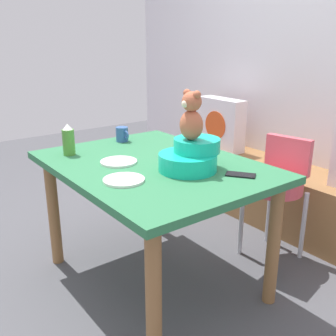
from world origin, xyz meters
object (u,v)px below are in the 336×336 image
at_px(book_stack, 286,164).
at_px(infant_seat_teal, 191,156).
at_px(dining_table, 154,180).
at_px(dinner_plate_far, 119,162).
at_px(pillow_floral_left, 221,124).
at_px(teddy_bear, 191,117).
at_px(coffee_mug, 122,134).
at_px(dinner_plate_near, 124,180).
at_px(ketchup_bottle, 68,140).
at_px(highchair, 277,182).
at_px(cell_phone, 241,175).

height_order(book_stack, infant_seat_teal, infant_seat_teal).
distance_m(dining_table, dinner_plate_far, 0.22).
xyz_separation_m(pillow_floral_left, dinner_plate_far, (0.59, -1.36, 0.07)).
distance_m(pillow_floral_left, teddy_bear, 1.49).
distance_m(coffee_mug, dinner_plate_near, 0.76).
height_order(pillow_floral_left, dining_table, pillow_floral_left).
bearing_deg(ketchup_bottle, dining_table, 35.43).
relative_size(pillow_floral_left, dinner_plate_far, 2.20).
bearing_deg(dinner_plate_far, pillow_floral_left, 113.47).
relative_size(book_stack, coffee_mug, 1.67).
bearing_deg(coffee_mug, dinner_plate_near, -30.29).
bearing_deg(infant_seat_teal, highchair, 88.33).
relative_size(infant_seat_teal, coffee_mug, 2.75).
relative_size(highchair, cell_phone, 5.49).
bearing_deg(ketchup_bottle, highchair, 59.02).
bearing_deg(cell_phone, dining_table, 81.97).
xyz_separation_m(highchair, cell_phone, (0.20, -0.57, 0.22)).
distance_m(ketchup_bottle, coffee_mug, 0.42).
bearing_deg(dining_table, ketchup_bottle, -144.57).
bearing_deg(cell_phone, pillow_floral_left, 13.67).
xyz_separation_m(dinner_plate_near, dinner_plate_far, (-0.26, 0.13, 0.00)).
distance_m(highchair, cell_phone, 0.64).
relative_size(teddy_bear, ketchup_bottle, 1.35).
xyz_separation_m(pillow_floral_left, dinner_plate_near, (0.85, -1.48, 0.07)).
height_order(book_stack, dinner_plate_near, dinner_plate_near).
distance_m(infant_seat_teal, ketchup_bottle, 0.74).
bearing_deg(highchair, teddy_bear, -91.67).
distance_m(dining_table, coffee_mug, 0.54).
relative_size(highchair, ketchup_bottle, 4.27).
bearing_deg(dinner_plate_far, infant_seat_teal, 36.15).
distance_m(teddy_bear, dinner_plate_far, 0.49).
bearing_deg(book_stack, cell_phone, -65.65).
height_order(ketchup_bottle, dinner_plate_far, ketchup_bottle).
distance_m(dining_table, cell_phone, 0.50).
bearing_deg(ketchup_bottle, teddy_bear, 31.37).
bearing_deg(dinner_plate_near, highchair, 85.63).
height_order(highchair, infant_seat_teal, infant_seat_teal).
height_order(ketchup_bottle, coffee_mug, ketchup_bottle).
xyz_separation_m(book_stack, highchair, (0.25, -0.44, 0.03)).
xyz_separation_m(pillow_floral_left, dining_table, (0.70, -1.21, -0.04)).
distance_m(book_stack, dining_table, 1.24).
bearing_deg(coffee_mug, pillow_floral_left, 100.17).
bearing_deg(coffee_mug, book_stack, 66.60).
bearing_deg(cell_phone, dinner_plate_near, 115.18).
distance_m(book_stack, dinner_plate_far, 1.40).
bearing_deg(teddy_bear, coffee_mug, 178.41).
xyz_separation_m(pillow_floral_left, ketchup_bottle, (0.28, -1.51, 0.15)).
bearing_deg(teddy_bear, highchair, 88.33).
bearing_deg(dinner_plate_near, teddy_bear, 80.48).
bearing_deg(pillow_floral_left, dining_table, -59.75).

